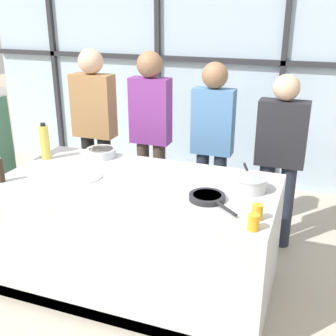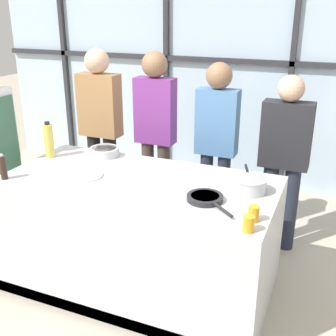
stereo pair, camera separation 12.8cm
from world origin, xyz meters
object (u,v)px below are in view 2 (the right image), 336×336
at_px(spectator_center_left, 155,127).
at_px(mixing_bowl, 104,151).
at_px(juice_glass_near, 249,224).
at_px(spectator_far_left, 100,123).
at_px(frying_pan, 206,198).
at_px(pepper_grinder, 3,167).
at_px(white_plate, 85,175).
at_px(saucepan, 250,185).
at_px(oil_bottle, 49,141).
at_px(spectator_far_right, 284,155).
at_px(spectator_center_right, 216,139).
at_px(juice_glass_far, 254,214).

distance_m(spectator_center_left, mixing_bowl, 0.66).
bearing_deg(juice_glass_near, spectator_far_left, 142.16).
xyz_separation_m(frying_pan, pepper_grinder, (-1.53, -0.22, 0.07)).
xyz_separation_m(white_plate, mixing_bowl, (-0.11, 0.47, 0.03)).
xyz_separation_m(spectator_center_left, mixing_bowl, (-0.21, -0.62, -0.08)).
height_order(saucepan, oil_bottle, oil_bottle).
bearing_deg(spectator_far_right, frying_pan, 72.96).
bearing_deg(spectator_center_left, spectator_center_right, -180.00).
bearing_deg(spectator_far_right, oil_bottle, 24.03).
bearing_deg(spectator_far_left, oil_bottle, 89.72).
height_order(spectator_far_right, pepper_grinder, spectator_far_right).
bearing_deg(white_plate, frying_pan, -3.40).
bearing_deg(pepper_grinder, white_plate, 27.93).
distance_m(mixing_bowl, pepper_grinder, 0.87).
relative_size(spectator_far_left, mixing_bowl, 6.81).
bearing_deg(mixing_bowl, spectator_center_left, 71.41).
bearing_deg(juice_glass_near, spectator_far_right, 90.16).
distance_m(spectator_center_left, frying_pan, 1.47).
relative_size(spectator_center_left, pepper_grinder, 8.61).
xyz_separation_m(spectator_far_right, white_plate, (-1.35, -1.10, 0.00)).
xyz_separation_m(spectator_center_left, white_plate, (-0.10, -1.10, -0.11)).
bearing_deg(spectator_far_left, juice_glass_near, 142.16).
xyz_separation_m(spectator_center_left, spectator_far_right, (1.25, -0.00, -0.12)).
relative_size(frying_pan, oil_bottle, 1.18).
height_order(oil_bottle, pepper_grinder, oil_bottle).
bearing_deg(saucepan, spectator_far_left, 152.97).
distance_m(spectator_center_left, saucepan, 1.45).
bearing_deg(juice_glass_near, white_plate, 165.08).
bearing_deg(mixing_bowl, juice_glass_far, -25.37).
xyz_separation_m(spectator_far_left, oil_bottle, (-0.00, -0.84, 0.05)).
xyz_separation_m(frying_pan, juice_glass_far, (0.36, -0.16, 0.03)).
distance_m(frying_pan, oil_bottle, 1.56).
xyz_separation_m(spectator_center_left, juice_glass_near, (1.25, -1.46, -0.07)).
height_order(mixing_bowl, juice_glass_far, juice_glass_far).
bearing_deg(white_plate, oil_bottle, 153.65).
xyz_separation_m(white_plate, juice_glass_near, (1.36, -0.36, 0.04)).
bearing_deg(saucepan, juice_glass_far, -74.54).
bearing_deg(spectator_center_right, spectator_far_left, 0.00).
distance_m(spectator_center_left, spectator_center_right, 0.63).
bearing_deg(spectator_center_right, juice_glass_near, 113.31).
relative_size(spectator_far_right, oil_bottle, 5.10).
bearing_deg(spectator_far_left, spectator_far_right, -180.00).
xyz_separation_m(mixing_bowl, pepper_grinder, (-0.43, -0.76, 0.05)).
relative_size(white_plate, juice_glass_far, 2.77).
height_order(white_plate, pepper_grinder, pepper_grinder).
bearing_deg(spectator_far_right, spectator_center_left, -0.00).
distance_m(spectator_center_left, juice_glass_far, 1.82).
height_order(spectator_center_left, juice_glass_far, spectator_center_left).
relative_size(spectator_center_left, mixing_bowl, 6.80).
distance_m(spectator_center_right, oil_bottle, 1.51).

